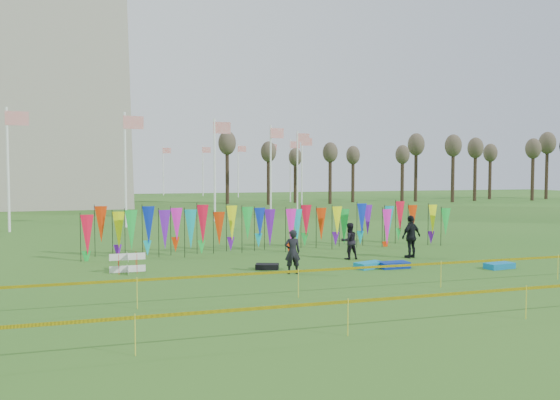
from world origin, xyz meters
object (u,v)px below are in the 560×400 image
object	(u,v)px
person_left	(292,252)
kite_bag_teal	(499,266)
person_right	(411,237)
kite_bag_blue	(394,265)
box_kite	(128,263)
kite_bag_black	(267,266)
person_mid	(349,241)
kite_bag_turquoise	(370,265)

from	to	relation	value
person_left	kite_bag_teal	distance (m)	8.45
person_right	kite_bag_blue	distance (m)	3.03
box_kite	kite_bag_black	xyz separation A→B (m)	(5.35, -0.83, -0.27)
person_mid	person_right	xyz separation A→B (m)	(2.83, -0.46, 0.15)
kite_bag_blue	kite_bag_teal	size ratio (longest dim) A/B	1.01
person_right	kite_bag_teal	world-z (taller)	person_right
person_left	kite_bag_blue	bearing A→B (deg)	-175.38
kite_bag_blue	person_mid	bearing A→B (deg)	107.75
person_mid	person_right	world-z (taller)	person_right
person_left	kite_bag_black	bearing A→B (deg)	-56.87
person_mid	kite_bag_black	xyz separation A→B (m)	(-4.14, -1.34, -0.71)
box_kite	kite_bag_turquoise	world-z (taller)	box_kite
person_mid	kite_bag_blue	bearing A→B (deg)	105.24
person_right	person_left	bearing A→B (deg)	-0.22
person_left	kite_bag_teal	bearing A→B (deg)	175.75
person_left	person_right	distance (m)	6.65
box_kite	kite_bag_teal	bearing A→B (deg)	-13.29
person_mid	kite_bag_teal	world-z (taller)	person_mid
person_right	kite_bag_turquoise	bearing A→B (deg)	13.46
kite_bag_blue	kite_bag_black	distance (m)	5.12
person_left	kite_bag_blue	world-z (taller)	person_left
kite_bag_turquoise	kite_bag_black	bearing A→B (deg)	166.33
person_right	person_mid	bearing A→B (deg)	-27.87
kite_bag_teal	box_kite	bearing A→B (deg)	166.71
box_kite	person_mid	xyz separation A→B (m)	(9.49, 0.50, 0.43)
box_kite	kite_bag_blue	bearing A→B (deg)	-11.35
person_left	kite_bag_teal	world-z (taller)	person_left
person_right	box_kite	bearing A→B (deg)	-18.42
box_kite	kite_bag_turquoise	xyz separation A→B (m)	(9.37, -1.81, -0.26)
person_mid	person_right	distance (m)	2.87
person_right	kite_bag_blue	bearing A→B (deg)	27.90
person_left	person_right	xyz separation A→B (m)	(6.31, 2.10, 0.12)
box_kite	kite_bag_blue	distance (m)	10.53
kite_bag_teal	person_mid	bearing A→B (deg)	141.18
kite_bag_black	kite_bag_blue	bearing A→B (deg)	-14.01
box_kite	kite_bag_blue	world-z (taller)	box_kite
person_right	kite_bag_black	distance (m)	7.08
person_mid	kite_bag_teal	xyz separation A→B (m)	(4.83, -3.89, -0.70)
kite_bag_blue	person_right	bearing A→B (deg)	46.52
person_right	kite_bag_blue	size ratio (longest dim) A/B	1.61
person_left	kite_bag_teal	xyz separation A→B (m)	(8.31, -1.33, -0.73)
kite_bag_black	person_right	bearing A→B (deg)	7.16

